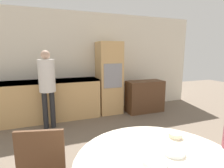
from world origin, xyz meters
name	(u,v)px	position (x,y,z in m)	size (l,w,h in m)	color
wall_back	(86,63)	(0.00, 5.06, 1.30)	(6.48, 0.05, 2.60)	silver
kitchen_counter	(44,100)	(-1.10, 4.71, 0.48)	(2.58, 0.60, 0.94)	tan
oven_unit	(109,78)	(0.52, 4.72, 0.92)	(0.59, 0.59, 1.85)	tan
sideboard	(145,96)	(1.43, 4.43, 0.42)	(0.99, 0.45, 0.84)	#51331E
person_standing	(47,81)	(-1.00, 4.21, 1.01)	(0.33, 0.33, 1.62)	#262628
bowl_near	(174,151)	(-0.05, 1.52, 0.77)	(0.18, 0.18, 0.04)	white
bowl_centre	(155,162)	(-0.28, 1.44, 0.78)	(0.18, 0.18, 0.05)	silver
bowl_far	(175,135)	(0.16, 1.75, 0.78)	(0.13, 0.13, 0.04)	beige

